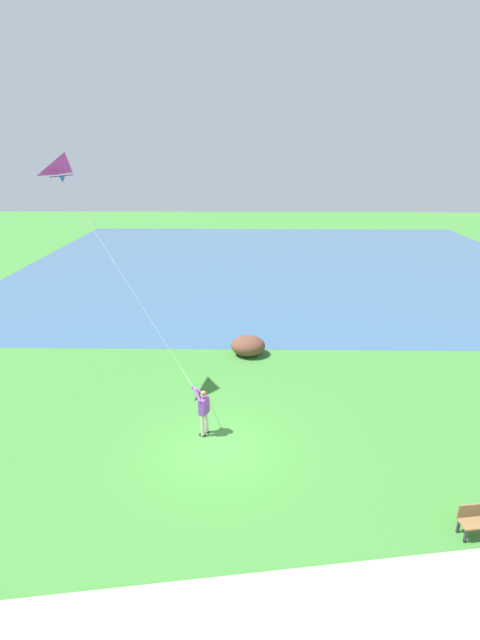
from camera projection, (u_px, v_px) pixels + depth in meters
The scene contains 6 objects.
ground_plane at pixel (218, 448), 15.15m from camera, with size 120.00×120.00×0.00m, color #3D7F33.
lake_water at pixel (282, 264), 39.29m from camera, with size 36.00×44.00×0.01m, color #385B7F.
walkway_path at pixel (293, 619), 9.63m from camera, with size 2.40×32.00×0.02m, color #ADA393.
person_kite_flyer at pixel (203, 408), 15.50m from camera, with size 0.51×0.63×1.83m.
flying_kite at pixel (67, 169), 14.98m from camera, with size 3.01×4.63×7.57m.
lakeside_shrub at pixel (248, 346), 21.81m from camera, with size 1.43×1.66×0.96m, color brown.
Camera 1 is at (12.58, 0.96, 9.47)m, focal length 25.15 mm.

